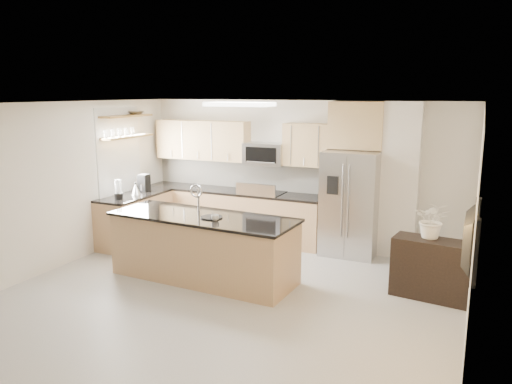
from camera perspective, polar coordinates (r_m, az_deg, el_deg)
The scene contains 26 objects.
floor at distance 6.68m, azimuth -4.77°, elevation -12.93°, with size 6.50×6.50×0.00m, color #A7A69F.
ceiling at distance 6.09m, azimuth -5.18°, elevation 9.96°, with size 6.00×6.50×0.02m, color white.
wall_back at distance 9.18m, azimuth 4.99°, elevation 2.28°, with size 6.00×0.02×2.60m, color beige.
wall_left at distance 8.13m, azimuth -23.76°, elevation 0.16°, with size 0.02×6.50×2.60m, color beige.
wall_right at distance 5.50m, azimuth 23.60°, elevation -4.85°, with size 0.02×6.50×2.60m, color beige.
back_counter at distance 9.53m, azimuth -2.72°, elevation -2.43°, with size 3.55×0.66×1.44m.
left_counter at distance 9.41m, azimuth -13.65°, elevation -3.01°, with size 0.66×1.50×0.92m.
range at distance 9.26m, azimuth 0.71°, elevation -2.83°, with size 0.76×0.64×1.14m.
upper_cabinets at distance 9.47m, azimuth -2.79°, elevation 5.79°, with size 3.50×0.33×0.75m.
microwave at distance 9.16m, azimuth 1.04°, elevation 4.38°, with size 0.76×0.40×0.40m.
refrigerator at distance 8.60m, azimuth 10.77°, elevation -1.27°, with size 0.92×0.78×1.78m.
partition_column at distance 8.61m, azimuth 16.15°, elevation 1.26°, with size 0.60×0.30×2.60m, color silver.
window at distance 9.38m, azimuth -15.45°, elevation 4.27°, with size 0.04×1.15×1.65m.
shelf_lower at distance 9.35m, azimuth -14.56°, elevation 6.14°, with size 0.30×1.20×0.04m, color olive.
shelf_upper at distance 9.32m, azimuth -14.67°, elevation 8.40°, with size 0.30×1.20×0.04m, color olive.
ceiling_fixture at distance 7.69m, azimuth -1.87°, elevation 9.99°, with size 1.00×0.50×0.06m, color white.
island at distance 7.48m, azimuth -6.00°, elevation -6.28°, with size 2.85×1.15×1.39m.
credenza at distance 7.19m, azimuth 19.42°, elevation -8.28°, with size 1.02×0.43×0.81m, color black.
cup at distance 7.03m, azimuth -4.69°, elevation -2.94°, with size 0.11×0.11×0.09m, color silver.
platter at distance 7.20m, azimuth -5.11°, elevation -2.89°, with size 0.32×0.32×0.02m, color black.
blender at distance 8.96m, azimuth -15.46°, elevation 0.17°, with size 0.15×0.15×0.34m.
kettle at distance 9.25m, azimuth -13.59°, elevation 0.32°, with size 0.18×0.18×0.23m.
coffee_maker at distance 9.55m, azimuth -12.70°, elevation 1.00°, with size 0.18×0.22×0.32m.
bowl at distance 9.55m, azimuth -13.55°, elevation 8.87°, with size 0.33×0.33×0.08m, color #ACACAE.
flower_vase at distance 7.05m, azimuth 19.61°, elevation -2.01°, with size 0.69×0.59×0.76m, color silver.
television at distance 5.29m, azimuth 22.62°, elevation -4.82°, with size 1.08×0.14×0.62m, color black.
Camera 1 is at (2.99, -5.30, 2.75)m, focal length 35.00 mm.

